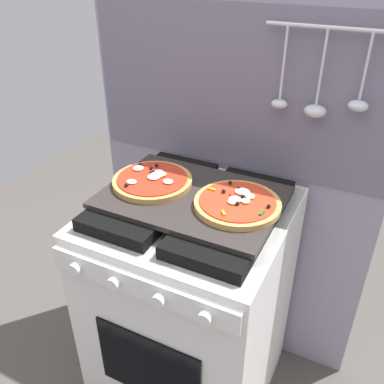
{
  "coord_description": "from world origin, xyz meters",
  "views": [
    {
      "loc": [
        0.49,
        -0.98,
        1.58
      ],
      "look_at": [
        0.0,
        0.0,
        0.93
      ],
      "focal_mm": 38.88,
      "sensor_mm": 36.0,
      "label": 1
    }
  ],
  "objects_px": {
    "stove": "(192,304)",
    "pizza_right": "(238,203)",
    "baking_tray": "(192,197)",
    "pizza_left": "(152,180)"
  },
  "relations": [
    {
      "from": "stove",
      "to": "pizza_right",
      "type": "height_order",
      "value": "pizza_right"
    },
    {
      "from": "baking_tray",
      "to": "pizza_right",
      "type": "height_order",
      "value": "pizza_right"
    },
    {
      "from": "stove",
      "to": "baking_tray",
      "type": "height_order",
      "value": "baking_tray"
    },
    {
      "from": "stove",
      "to": "pizza_right",
      "type": "distance_m",
      "value": 0.5
    },
    {
      "from": "baking_tray",
      "to": "pizza_right",
      "type": "xyz_separation_m",
      "value": [
        0.15,
        0.0,
        0.02
      ]
    },
    {
      "from": "stove",
      "to": "baking_tray",
      "type": "xyz_separation_m",
      "value": [
        0.0,
        0.0,
        0.46
      ]
    },
    {
      "from": "stove",
      "to": "pizza_left",
      "type": "xyz_separation_m",
      "value": [
        -0.15,
        0.01,
        0.48
      ]
    },
    {
      "from": "pizza_left",
      "to": "pizza_right",
      "type": "distance_m",
      "value": 0.29
    },
    {
      "from": "pizza_left",
      "to": "pizza_right",
      "type": "relative_size",
      "value": 1.0
    },
    {
      "from": "pizza_left",
      "to": "stove",
      "type": "bearing_deg",
      "value": -2.97
    }
  ]
}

